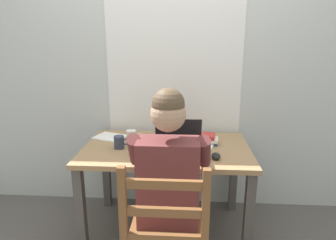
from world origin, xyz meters
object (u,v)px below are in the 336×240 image
laptop (178,146)px  coffee_mug_spare (140,150)px  landscape_photo_print (171,140)px  coffee_mug_white (132,137)px  coffee_mug_dark (119,142)px  book_stack_main (206,139)px  seated_person (169,178)px  wooden_chair (166,240)px  desk (166,159)px  computer_mouse (216,156)px

laptop → coffee_mug_spare: bearing=-164.1°
landscape_photo_print → coffee_mug_white: bearing=172.4°
coffee_mug_dark → book_stack_main: coffee_mug_dark is taller
seated_person → coffee_mug_white: bearing=121.5°
wooden_chair → coffee_mug_spare: 0.65m
landscape_photo_print → laptop: bearing=-96.6°
coffee_mug_spare → book_stack_main: size_ratio=0.69×
seated_person → book_stack_main: (0.25, 0.54, 0.06)m
coffee_mug_spare → landscape_photo_print: (0.19, 0.34, -0.04)m
desk → book_stack_main: bearing=16.4°
seated_person → laptop: size_ratio=3.75×
coffee_mug_spare → coffee_mug_dark: bearing=139.7°
seated_person → coffee_mug_spare: size_ratio=9.93×
computer_mouse → coffee_mug_spare: coffee_mug_spare is taller
seated_person → landscape_photo_print: bearing=92.5°
computer_mouse → landscape_photo_print: 0.47m
computer_mouse → landscape_photo_print: bearing=133.5°
coffee_mug_dark → book_stack_main: (0.64, 0.14, -0.01)m
seated_person → laptop: 0.34m
book_stack_main → landscape_photo_print: 0.28m
laptop → computer_mouse: (0.26, -0.07, -0.04)m
computer_mouse → coffee_mug_white: coffee_mug_white is taller
seated_person → computer_mouse: seated_person is taller
seated_person → coffee_mug_spare: seated_person is taller
seated_person → coffee_mug_spare: bearing=130.9°
seated_person → coffee_mug_white: (-0.32, 0.53, 0.08)m
laptop → landscape_photo_print: laptop is taller
seated_person → landscape_photo_print: size_ratio=9.52×
coffee_mug_spare → book_stack_main: bearing=31.6°
seated_person → wooden_chair: (-0.00, -0.28, -0.22)m
computer_mouse → book_stack_main: book_stack_main is taller
landscape_photo_print → wooden_chair: bearing=-108.7°
coffee_mug_dark → coffee_mug_spare: size_ratio=0.90×
wooden_chair → landscape_photo_print: 0.91m
wooden_chair → laptop: laptop is taller
coffee_mug_white → desk: bearing=-15.2°
coffee_mug_dark → book_stack_main: size_ratio=0.62×
desk → computer_mouse: 0.42m
seated_person → book_stack_main: 0.60m
seated_person → book_stack_main: seated_person is taller
computer_mouse → coffee_mug_dark: size_ratio=0.90×
landscape_photo_print → computer_mouse: bearing=-66.9°
coffee_mug_white → book_stack_main: bearing=1.4°
coffee_mug_white → book_stack_main: size_ratio=0.65×
wooden_chair → computer_mouse: (0.30, 0.53, 0.27)m
laptop → coffee_mug_spare: (-0.26, -0.07, -0.01)m
computer_mouse → coffee_mug_spare: size_ratio=0.80×
computer_mouse → landscape_photo_print: computer_mouse is taller
coffee_mug_white → book_stack_main: 0.57m
wooden_chair → computer_mouse: 0.67m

